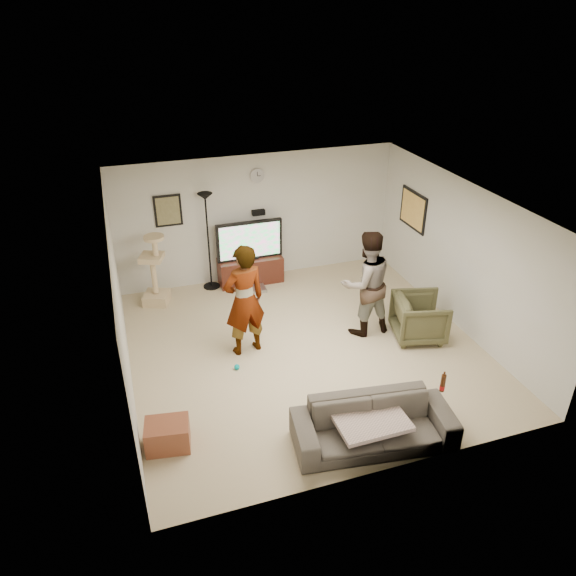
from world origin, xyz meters
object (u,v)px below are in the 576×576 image
object	(u,v)px
sofa	(374,424)
side_table	(168,435)
floor_lamp	(208,242)
cat_tree	(153,270)
tv_stand	(251,270)
person_left	(244,301)
beer_bottle	(443,383)
person_right	(366,283)
armchair	(419,318)
tv	(249,240)

from	to	relation	value
sofa	side_table	size ratio (longest dim) A/B	3.72
floor_lamp	sofa	distance (m)	5.00
cat_tree	tv_stand	bearing A→B (deg)	7.69
tv_stand	cat_tree	distance (m)	1.94
person_left	beer_bottle	world-z (taller)	person_left
sofa	beer_bottle	world-z (taller)	beer_bottle
person_right	sofa	size ratio (longest dim) A/B	0.89
person_right	floor_lamp	bearing A→B (deg)	-51.26
side_table	cat_tree	bearing A→B (deg)	85.82
cat_tree	sofa	size ratio (longest dim) A/B	0.67
person_right	side_table	distance (m)	3.97
sofa	person_left	bearing A→B (deg)	119.93
sofa	armchair	world-z (taller)	armchair
floor_lamp	side_table	xyz separation A→B (m)	(-1.37, -4.07, -0.77)
side_table	tv_stand	bearing A→B (deg)	61.85
tv_stand	person_left	xyz separation A→B (m)	(-0.68, -2.28, 0.67)
cat_tree	armchair	bearing A→B (deg)	-32.19
floor_lamp	cat_tree	xyz separation A→B (m)	(-1.09, -0.30, -0.27)
floor_lamp	armchair	distance (m)	4.13
tv	floor_lamp	world-z (taller)	floor_lamp
cat_tree	beer_bottle	bearing A→B (deg)	-54.99
cat_tree	person_right	xyz separation A→B (m)	(3.24, -2.08, 0.23)
tv	person_left	bearing A→B (deg)	-106.58
sofa	floor_lamp	bearing A→B (deg)	110.89
tv	beer_bottle	size ratio (longest dim) A/B	5.17
beer_bottle	floor_lamp	bearing A→B (deg)	113.32
person_right	armchair	size ratio (longest dim) A/B	2.22
person_left	armchair	distance (m)	2.93
tv_stand	sofa	size ratio (longest dim) A/B	0.61
person_right	side_table	xyz separation A→B (m)	(-3.52, -1.69, -0.73)
tv_stand	side_table	xyz separation A→B (m)	(-2.16, -4.03, -0.08)
floor_lamp	tv	bearing A→B (deg)	-3.26
tv	floor_lamp	xyz separation A→B (m)	(-0.79, 0.04, 0.05)
tv	cat_tree	distance (m)	1.91
floor_lamp	side_table	distance (m)	4.37
sofa	cat_tree	bearing A→B (deg)	123.82
tv_stand	person_right	size ratio (longest dim) A/B	0.69
person_left	armchair	size ratio (longest dim) A/B	2.25
tv_stand	cat_tree	bearing A→B (deg)	-172.31
person_left	sofa	distance (m)	2.78
floor_lamp	person_left	world-z (taller)	floor_lamp
tv	cat_tree	world-z (taller)	cat_tree
tv	floor_lamp	size ratio (longest dim) A/B	0.67
beer_bottle	armchair	bearing A→B (deg)	66.51
person_left	sofa	bearing A→B (deg)	100.75
cat_tree	person_right	world-z (taller)	person_right
floor_lamp	armchair	bearing A→B (deg)	-43.96
floor_lamp	person_right	distance (m)	3.21
armchair	side_table	distance (m)	4.49
beer_bottle	sofa	bearing A→B (deg)	180.00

